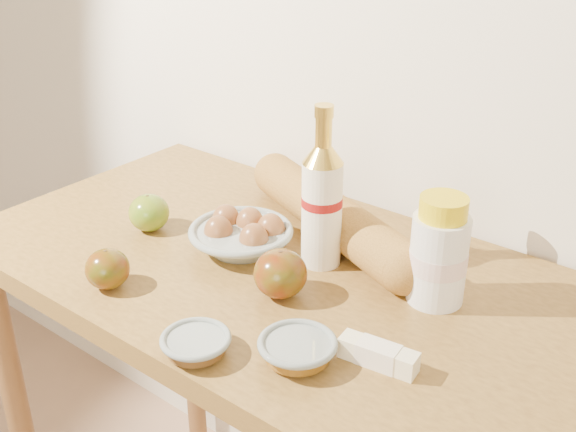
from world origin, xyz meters
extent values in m
cube|color=olive|center=(0.00, 1.18, 0.88)|extent=(1.20, 0.60, 0.04)
cylinder|color=brown|center=(-0.55, 0.93, 0.43)|extent=(0.05, 0.05, 0.86)
cylinder|color=brown|center=(-0.55, 1.43, 0.43)|extent=(0.05, 0.05, 0.86)
cylinder|color=white|center=(0.00, 1.24, 0.99)|extent=(0.08, 0.08, 0.18)
cylinder|color=maroon|center=(0.00, 1.24, 1.01)|extent=(0.09, 0.09, 0.02)
cone|color=#EBBE45|center=(0.00, 1.24, 1.10)|extent=(0.08, 0.08, 0.03)
cylinder|color=#EBBE45|center=(0.00, 1.24, 1.13)|extent=(0.03, 0.03, 0.05)
cylinder|color=#EBBE45|center=(0.00, 1.24, 1.17)|extent=(0.04, 0.04, 0.02)
cylinder|color=white|center=(0.21, 1.25, 0.97)|extent=(0.12, 0.12, 0.14)
cylinder|color=beige|center=(0.21, 1.25, 0.97)|extent=(0.12, 0.12, 0.03)
cylinder|color=yellow|center=(0.21, 1.25, 1.06)|extent=(0.10, 0.10, 0.03)
torus|color=gray|center=(-0.13, 1.19, 0.94)|extent=(0.22, 0.22, 0.01)
ellipsoid|color=brown|center=(-0.16, 1.16, 0.93)|extent=(0.06, 0.06, 0.06)
ellipsoid|color=brown|center=(-0.10, 1.18, 0.93)|extent=(0.06, 0.06, 0.06)
ellipsoid|color=brown|center=(-0.14, 1.22, 0.93)|extent=(0.06, 0.06, 0.06)
ellipsoid|color=brown|center=(-0.18, 1.20, 0.93)|extent=(0.06, 0.06, 0.06)
ellipsoid|color=brown|center=(-0.10, 1.22, 0.93)|extent=(0.06, 0.06, 0.06)
cylinder|color=#BB8639|center=(-0.04, 1.32, 0.94)|extent=(0.43, 0.24, 0.09)
sphere|color=#BB8639|center=(-0.23, 1.40, 0.94)|extent=(0.11, 0.11, 0.09)
sphere|color=#BB8639|center=(0.16, 1.24, 0.94)|extent=(0.11, 0.11, 0.09)
ellipsoid|color=olive|center=(-0.31, 1.14, 0.93)|extent=(0.08, 0.08, 0.07)
cylinder|color=#453117|center=(-0.31, 1.14, 0.96)|extent=(0.01, 0.01, 0.01)
ellipsoid|color=maroon|center=(-0.22, 0.96, 0.93)|extent=(0.09, 0.09, 0.07)
cylinder|color=#453017|center=(-0.22, 0.96, 0.96)|extent=(0.01, 0.01, 0.01)
ellipsoid|color=maroon|center=(0.01, 1.11, 0.94)|extent=(0.11, 0.11, 0.08)
cylinder|color=#462D17|center=(0.01, 1.11, 0.97)|extent=(0.01, 0.01, 0.01)
torus|color=gray|center=(0.02, 0.92, 0.92)|extent=(0.12, 0.12, 0.01)
cylinder|color=brown|center=(0.02, 0.92, 0.91)|extent=(0.09, 0.09, 0.02)
torus|color=gray|center=(0.13, 1.00, 0.93)|extent=(0.13, 0.13, 0.01)
cylinder|color=brown|center=(0.13, 1.00, 0.92)|extent=(0.11, 0.11, 0.02)
cube|color=#FEF3C5|center=(0.23, 1.06, 0.92)|extent=(0.11, 0.04, 0.03)
cube|color=white|center=(0.23, 1.06, 0.92)|extent=(0.06, 0.04, 0.03)
camera|label=1|loc=(0.62, 0.37, 1.52)|focal=45.00mm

